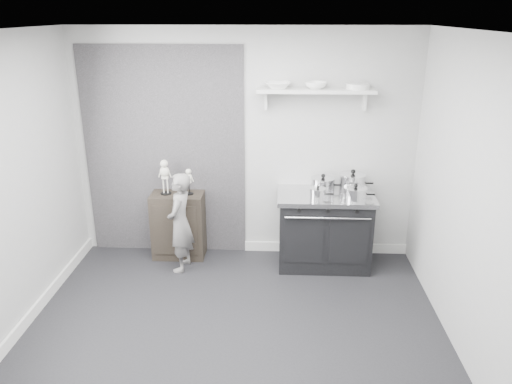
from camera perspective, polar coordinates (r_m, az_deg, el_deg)
ground at (r=4.82m, az=-2.69°, el=-16.16°), size 4.00×4.00×0.00m
room_shell at (r=4.23m, az=-4.06°, el=3.40°), size 4.02×3.62×2.71m
wall_shelf at (r=5.63m, az=6.85°, el=11.33°), size 1.30×0.26×0.24m
stove at (r=5.89m, az=7.78°, el=-4.23°), size 1.10×0.69×0.88m
side_cabinet at (r=6.12m, az=-8.82°, el=-3.76°), size 0.62×0.36×0.81m
child at (r=5.73m, az=-8.66°, el=-3.47°), size 0.33×0.46×1.17m
pot_back_left at (r=5.81m, az=7.65°, el=0.91°), size 0.36×0.28×0.20m
pot_back_right at (r=5.84m, az=10.96°, el=1.10°), size 0.39×0.31×0.26m
pot_front_right at (r=5.58m, az=11.29°, el=-0.17°), size 0.34×0.26×0.19m
pot_front_center at (r=5.56m, az=7.08°, el=-0.13°), size 0.27×0.18×0.15m
skeleton_full at (r=5.92m, az=-10.38°, el=2.00°), size 0.14×0.09×0.48m
skeleton_torso at (r=5.88m, az=-7.69°, el=1.40°), size 0.10×0.06×0.36m
bowl_large at (r=5.60m, az=2.54°, el=12.10°), size 0.29×0.29×0.07m
bowl_small at (r=5.61m, az=6.85°, el=12.01°), size 0.24×0.24×0.07m
plate_stack at (r=5.66m, az=11.56°, el=11.76°), size 0.26×0.26×0.06m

